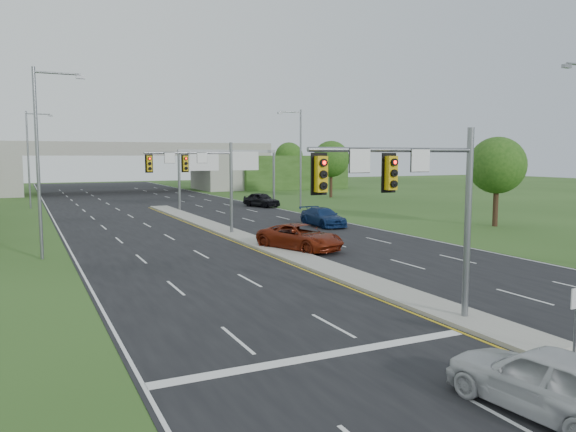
% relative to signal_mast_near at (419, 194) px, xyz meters
% --- Properties ---
extents(ground, '(240.00, 240.00, 0.00)m').
position_rel_signal_mast_near_xyz_m(ground, '(2.26, 0.07, -4.73)').
color(ground, '#2B4A1A').
rests_on(ground, ground).
extents(road, '(24.00, 160.00, 0.02)m').
position_rel_signal_mast_near_xyz_m(road, '(2.26, 35.07, -4.72)').
color(road, black).
rests_on(road, ground).
extents(median, '(2.00, 54.00, 0.16)m').
position_rel_signal_mast_near_xyz_m(median, '(2.26, 23.07, -4.63)').
color(median, gray).
rests_on(median, road).
extents(median_nose, '(2.00, 2.00, 0.16)m').
position_rel_signal_mast_near_xyz_m(median_nose, '(2.26, -3.93, -4.63)').
color(median_nose, gray).
rests_on(median_nose, road).
extents(lane_markings, '(23.72, 160.00, 0.01)m').
position_rel_signal_mast_near_xyz_m(lane_markings, '(1.66, 28.99, -4.70)').
color(lane_markings, gold).
rests_on(lane_markings, road).
extents(signal_mast_near, '(6.62, 0.60, 7.00)m').
position_rel_signal_mast_near_xyz_m(signal_mast_near, '(0.00, 0.00, 0.00)').
color(signal_mast_near, slate).
rests_on(signal_mast_near, ground).
extents(signal_mast_far, '(6.62, 0.60, 7.00)m').
position_rel_signal_mast_near_xyz_m(signal_mast_far, '(0.00, 25.00, 0.00)').
color(signal_mast_far, slate).
rests_on(signal_mast_far, ground).
extents(sign_gantry, '(11.58, 0.44, 6.67)m').
position_rel_signal_mast_near_xyz_m(sign_gantry, '(8.95, 44.99, 0.51)').
color(sign_gantry, slate).
rests_on(sign_gantry, ground).
extents(overpass, '(80.00, 14.00, 8.10)m').
position_rel_signal_mast_near_xyz_m(overpass, '(2.26, 80.07, -1.17)').
color(overpass, gray).
rests_on(overpass, ground).
extents(lightpole_l_mid, '(2.85, 0.25, 11.00)m').
position_rel_signal_mast_near_xyz_m(lightpole_l_mid, '(-11.03, 20.07, 1.38)').
color(lightpole_l_mid, slate).
rests_on(lightpole_l_mid, ground).
extents(lightpole_l_far, '(2.85, 0.25, 11.00)m').
position_rel_signal_mast_near_xyz_m(lightpole_l_far, '(-11.03, 55.07, 1.38)').
color(lightpole_l_far, slate).
rests_on(lightpole_l_far, ground).
extents(lightpole_r_far, '(2.85, 0.25, 11.00)m').
position_rel_signal_mast_near_xyz_m(lightpole_r_far, '(15.56, 40.07, 1.38)').
color(lightpole_r_far, slate).
rests_on(lightpole_r_far, ground).
extents(tree_r_near, '(4.80, 4.80, 7.60)m').
position_rel_signal_mast_near_xyz_m(tree_r_near, '(24.26, 20.07, 0.45)').
color(tree_r_near, '#382316').
rests_on(tree_r_near, ground).
extents(tree_r_mid, '(5.20, 5.20, 8.12)m').
position_rel_signal_mast_near_xyz_m(tree_r_mid, '(28.26, 55.07, 0.78)').
color(tree_r_mid, '#382316').
rests_on(tree_r_mid, ground).
extents(tree_back_c, '(5.60, 5.60, 8.32)m').
position_rel_signal_mast_near_xyz_m(tree_back_c, '(26.26, 94.07, 0.78)').
color(tree_back_c, '#382316').
rests_on(tree_back_c, ground).
extents(tree_back_d, '(6.00, 6.00, 8.85)m').
position_rel_signal_mast_near_xyz_m(tree_back_d, '(40.26, 94.07, 1.11)').
color(tree_back_d, '#382316').
rests_on(tree_back_d, ground).
extents(car_white, '(2.52, 5.04, 1.65)m').
position_rel_signal_mast_near_xyz_m(car_white, '(-1.42, -6.51, -3.88)').
color(car_white, silver).
rests_on(car_white, road).
extents(car_far_a, '(4.67, 6.52, 1.65)m').
position_rel_signal_mast_near_xyz_m(car_far_a, '(3.76, 16.37, -3.88)').
color(car_far_a, '#671B0A').
rests_on(car_far_a, road).
extents(car_far_b, '(2.25, 5.40, 1.56)m').
position_rel_signal_mast_near_xyz_m(car_far_b, '(10.97, 26.34, -3.93)').
color(car_far_b, '#0D224E').
rests_on(car_far_b, road).
extents(car_far_c, '(3.46, 5.31, 1.68)m').
position_rel_signal_mast_near_xyz_m(car_far_c, '(13.26, 45.29, -3.86)').
color(car_far_c, black).
rests_on(car_far_c, road).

